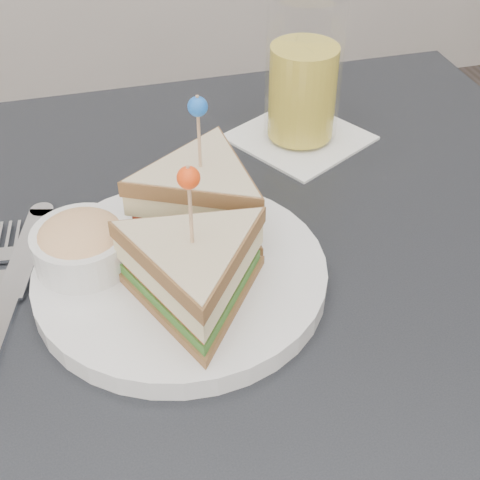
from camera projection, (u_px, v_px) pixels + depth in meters
name	position (u px, v px, depth m)	size (l,w,h in m)	color
table	(232.00, 356.00, 0.60)	(0.80, 0.80, 0.75)	black
plate_meal	(183.00, 242.00, 0.55)	(0.32, 0.32, 0.14)	white
cutlery_knife	(12.00, 291.00, 0.55)	(0.07, 0.22, 0.01)	silver
drink_set	(303.00, 79.00, 0.70)	(0.17, 0.17, 0.16)	white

